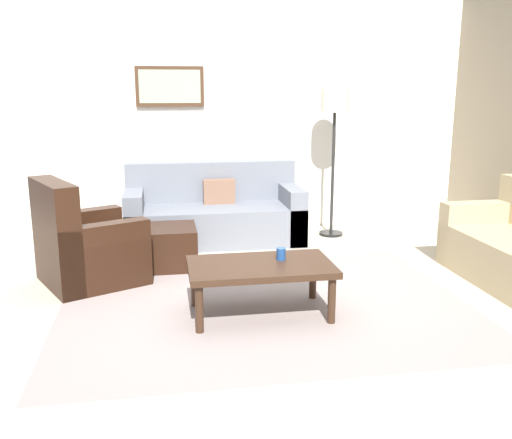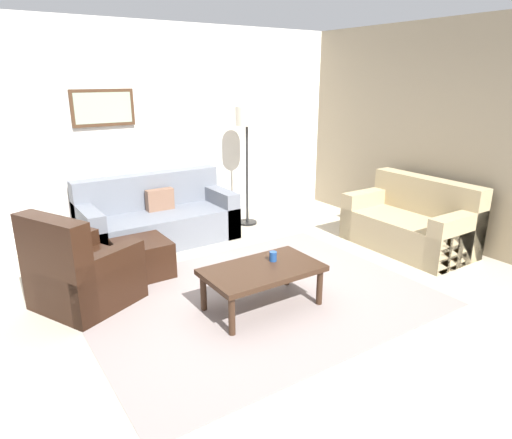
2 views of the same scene
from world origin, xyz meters
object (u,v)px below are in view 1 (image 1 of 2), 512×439
object	(u,v)px
ottoman	(167,247)
lamp_standing	(335,116)
cup	(281,254)
framed_artwork	(170,86)
armchair_leather	(83,250)
coffee_table	(260,270)
couch_main	(214,214)

from	to	relation	value
ottoman	lamp_standing	bearing A→B (deg)	24.99
cup	framed_artwork	bearing A→B (deg)	106.01
ottoman	cup	distance (m)	1.55
armchair_leather	lamp_standing	bearing A→B (deg)	25.17
armchair_leather	cup	xyz separation A→B (m)	(1.61, -0.90, 0.15)
framed_artwork	cup	bearing A→B (deg)	-73.99
armchair_leather	ottoman	size ratio (longest dim) A/B	1.91
ottoman	framed_artwork	xyz separation A→B (m)	(0.11, 1.36, 1.54)
coffee_table	cup	size ratio (longest dim) A/B	11.67
couch_main	framed_artwork	size ratio (longest dim) A/B	2.52
coffee_table	lamp_standing	xyz separation A→B (m)	(1.27, 2.25, 1.05)
armchair_leather	framed_artwork	size ratio (longest dim) A/B	1.36
armchair_leather	framed_artwork	xyz separation A→B (m)	(0.85, 1.72, 1.43)
lamp_standing	coffee_table	bearing A→B (deg)	-119.45
coffee_table	framed_artwork	xyz separation A→B (m)	(-0.58, 2.70, 1.38)
lamp_standing	framed_artwork	size ratio (longest dim) A/B	2.19
framed_artwork	lamp_standing	bearing A→B (deg)	-13.77
coffee_table	cup	xyz separation A→B (m)	(0.18, 0.07, 0.10)
armchair_leather	lamp_standing	xyz separation A→B (m)	(2.70, 1.27, 1.10)
ottoman	framed_artwork	world-z (taller)	framed_artwork
ottoman	cup	xyz separation A→B (m)	(0.86, -1.26, 0.26)
couch_main	cup	xyz separation A→B (m)	(0.31, -2.22, 0.16)
armchair_leather	framed_artwork	bearing A→B (deg)	63.62
armchair_leather	cup	world-z (taller)	armchair_leather
couch_main	armchair_leather	bearing A→B (deg)	-134.59
cup	couch_main	bearing A→B (deg)	98.03
coffee_table	framed_artwork	distance (m)	3.08
lamp_standing	armchair_leather	bearing A→B (deg)	-154.83
couch_main	framed_artwork	xyz separation A→B (m)	(-0.44, 0.41, 1.44)
armchair_leather	coffee_table	xyz separation A→B (m)	(1.43, -0.98, 0.05)
couch_main	ottoman	world-z (taller)	couch_main
framed_artwork	armchair_leather	bearing A→B (deg)	-116.38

